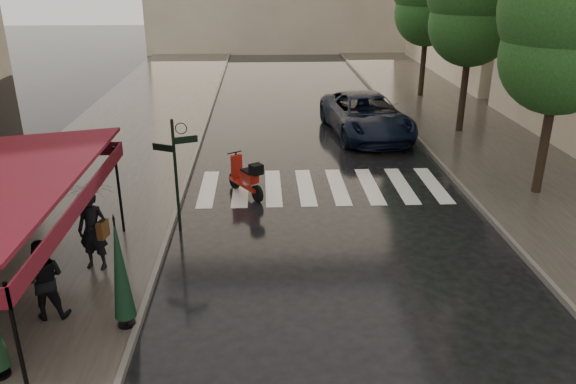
{
  "coord_description": "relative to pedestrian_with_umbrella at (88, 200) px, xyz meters",
  "views": [
    {
      "loc": [
        1.08,
        -10.89,
        6.69
      ],
      "look_at": [
        1.7,
        2.16,
        1.4
      ],
      "focal_mm": 35.0,
      "sensor_mm": 36.0,
      "label": 1
    }
  ],
  "objects": [
    {
      "name": "tree_near",
      "position": [
        12.43,
        4.16,
        3.48
      ],
      "size": [
        3.8,
        3.8,
        7.99
      ],
      "color": "black",
      "rests_on": "sidewalk_far"
    },
    {
      "name": "sidewalk_near",
      "position": [
        -1.67,
        11.16,
        -1.77
      ],
      "size": [
        6.0,
        60.0,
        0.12
      ],
      "primitive_type": "cube",
      "color": "#38332D",
      "rests_on": "ground"
    },
    {
      "name": "parked_car",
      "position": [
        8.26,
        11.07,
        -0.98
      ],
      "size": [
        3.52,
        6.46,
        1.72
      ],
      "primitive_type": "imported",
      "rotation": [
        0.0,
        0.0,
        0.11
      ],
      "color": "black",
      "rests_on": "ground"
    },
    {
      "name": "curb_near",
      "position": [
        1.38,
        11.16,
        -1.76
      ],
      "size": [
        0.12,
        60.0,
        0.16
      ],
      "primitive_type": "cube",
      "color": "#595651",
      "rests_on": "ground"
    },
    {
      "name": "sidewalk_far",
      "position": [
        13.08,
        11.16,
        -1.77
      ],
      "size": [
        5.5,
        60.0,
        0.12
      ],
      "primitive_type": "cube",
      "color": "#38332D",
      "rests_on": "ground"
    },
    {
      "name": "curb_far",
      "position": [
        10.28,
        11.16,
        -1.76
      ],
      "size": [
        0.12,
        60.0,
        0.16
      ],
      "primitive_type": "cube",
      "color": "#595651",
      "rests_on": "ground"
    },
    {
      "name": "parasol_front",
      "position": [
        1.18,
        -2.34,
        -0.45
      ],
      "size": [
        0.42,
        0.42,
        2.34
      ],
      "color": "black",
      "rests_on": "sidewalk_near"
    },
    {
      "name": "scooter",
      "position": [
        3.39,
        4.55,
        -1.26
      ],
      "size": [
        1.15,
        1.65,
        1.24
      ],
      "rotation": [
        0.0,
        0.0,
        0.57
      ],
      "color": "black",
      "rests_on": "ground"
    },
    {
      "name": "crosswalk",
      "position": [
        5.8,
        5.16,
        -1.83
      ],
      "size": [
        7.85,
        3.2,
        0.01
      ],
      "color": "silver",
      "rests_on": "ground"
    },
    {
      "name": "pedestrian_with_umbrella",
      "position": [
        0.0,
        0.0,
        0.0
      ],
      "size": [
        1.34,
        1.35,
        2.59
      ],
      "rotation": [
        0.0,
        0.0,
        -0.2
      ],
      "color": "black",
      "rests_on": "sidewalk_near"
    },
    {
      "name": "pedestrian_terrace",
      "position": [
        -0.44,
        -1.95,
        -0.87
      ],
      "size": [
        0.88,
        0.72,
        1.69
      ],
      "primitive_type": "imported",
      "rotation": [
        0.0,
        0.0,
        3.24
      ],
      "color": "black",
      "rests_on": "sidewalk_near"
    },
    {
      "name": "ground",
      "position": [
        2.83,
        -0.84,
        -1.83
      ],
      "size": [
        120.0,
        120.0,
        0.0
      ],
      "primitive_type": "plane",
      "color": "black",
      "rests_on": "ground"
    },
    {
      "name": "signpost",
      "position": [
        1.63,
        2.16,
        -0.0
      ],
      "size": [
        1.17,
        0.29,
        3.1
      ],
      "color": "black",
      "rests_on": "ground"
    }
  ]
}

